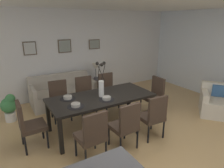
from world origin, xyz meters
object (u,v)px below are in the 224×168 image
(dining_chair_near_left, at_px, (92,134))
(dining_chair_far_right, at_px, (85,93))
(centerpiece_vase, at_px, (101,84))
(framed_picture_left, at_px, (30,48))
(dining_chair_mid_right, at_px, (108,89))
(dining_chair_near_right, at_px, (60,98))
(bowl_near_right, at_px, (68,97))
(table_lamp, at_px, (96,68))
(dining_chair_mid_left, at_px, (153,115))
(armchair, at_px, (218,103))
(potted_plant, at_px, (9,106))
(dining_chair_head_east, at_px, (154,93))
(dining_table, at_px, (101,99))
(side_table, at_px, (96,88))
(bowl_near_left, at_px, (76,105))
(framed_picture_right, at_px, (94,44))
(bowl_far_left, at_px, (107,98))
(sofa, at_px, (63,94))
(dining_chair_far_left, at_px, (126,124))
(dining_chair_head_west, at_px, (28,123))
(framed_picture_center, at_px, (65,46))

(dining_chair_near_left, relative_size, dining_chair_far_right, 1.00)
(centerpiece_vase, distance_m, framed_picture_left, 2.53)
(centerpiece_vase, bearing_deg, dining_chair_mid_right, 53.77)
(dining_chair_near_left, relative_size, dining_chair_near_right, 1.00)
(bowl_near_right, xyz_separation_m, table_lamp, (1.44, 1.61, 0.11))
(dining_chair_mid_left, relative_size, framed_picture_left, 2.55)
(armchair, relative_size, potted_plant, 1.68)
(dining_chair_near_right, relative_size, dining_chair_head_east, 1.00)
(dining_table, relative_size, side_table, 4.23)
(dining_chair_far_right, height_order, bowl_near_left, dining_chair_far_right)
(table_lamp, relative_size, framed_picture_right, 1.37)
(dining_chair_far_right, distance_m, table_lamp, 1.25)
(dining_chair_near_right, bearing_deg, bowl_far_left, -60.47)
(centerpiece_vase, height_order, armchair, centerpiece_vase)
(side_table, bearing_deg, table_lamp, 75.96)
(dining_chair_near_right, xyz_separation_m, dining_chair_head_east, (2.16, -0.91, 0.00))
(dining_table, relative_size, potted_plant, 3.28)
(sofa, distance_m, table_lamp, 1.24)
(dining_chair_far_right, distance_m, framed_picture_left, 1.98)
(bowl_far_left, bearing_deg, framed_picture_left, 111.12)
(armchair, relative_size, framed_picture_right, 3.02)
(dining_chair_mid_left, bearing_deg, bowl_near_right, 140.55)
(dining_table, height_order, dining_chair_head_east, dining_chair_head_east)
(dining_table, bearing_deg, table_lamp, 67.07)
(dining_chair_near_right, relative_size, centerpiece_vase, 1.25)
(dining_chair_far_left, distance_m, framed_picture_left, 3.49)
(side_table, bearing_deg, dining_chair_near_right, -147.12)
(dining_chair_far_right, distance_m, dining_chair_head_west, 1.75)
(centerpiece_vase, distance_m, side_table, 2.13)
(dining_chair_head_west, height_order, dining_chair_head_east, same)
(dining_table, xyz_separation_m, bowl_far_left, (0.00, -0.22, 0.11))
(dining_chair_near_left, xyz_separation_m, sofa, (0.35, 2.69, -0.23))
(centerpiece_vase, relative_size, framed_picture_left, 2.04)
(table_lamp, bearing_deg, framed_picture_right, 66.77)
(dining_chair_far_right, distance_m, framed_picture_center, 1.72)
(dining_chair_near_right, distance_m, table_lamp, 1.74)
(dining_chair_head_east, relative_size, framed_picture_left, 2.55)
(dining_chair_mid_left, distance_m, bowl_far_left, 0.98)
(dining_chair_mid_left, height_order, bowl_far_left, dining_chair_mid_left)
(bowl_far_left, xyz_separation_m, potted_plant, (-1.70, 1.59, -0.41))
(armchair, bearing_deg, framed_picture_right, 120.40)
(dining_chair_near_right, relative_size, dining_chair_head_west, 1.00)
(dining_chair_near_left, bearing_deg, dining_chair_mid_left, 0.66)
(dining_chair_far_left, bearing_deg, dining_chair_near_right, 109.87)
(bowl_far_left, bearing_deg, dining_chair_mid_left, -43.83)
(dining_chair_far_left, relative_size, armchair, 0.82)
(bowl_far_left, distance_m, side_table, 2.26)
(dining_chair_head_east, distance_m, framed_picture_right, 2.56)
(side_table, relative_size, framed_picture_left, 1.44)
(framed_picture_center, bearing_deg, dining_chair_far_right, -89.15)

